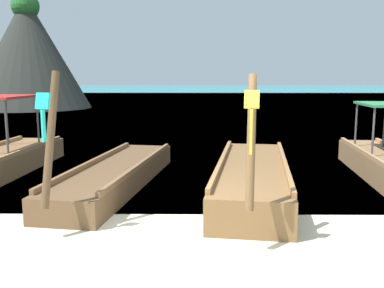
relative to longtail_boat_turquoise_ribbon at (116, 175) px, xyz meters
The scene contains 5 objects.
ground 3.63m from the longtail_boat_turquoise_ribbon, 62.25° to the right, with size 120.00×120.00×0.00m, color beige.
sea_water 58.05m from the longtail_boat_turquoise_ribbon, 88.33° to the left, with size 120.00×120.00×0.00m, color teal.
longtail_boat_turquoise_ribbon is the anchor object (origin of this frame).
longtail_boat_yellow_ribbon 3.01m from the longtail_boat_turquoise_ribbon, ahead, with size 2.16×6.06×2.46m.
karst_rock 26.94m from the longtail_boat_turquoise_ribbon, 115.30° to the left, with size 9.32×9.30×8.79m.
Camera 1 is at (0.11, -6.03, 2.41)m, focal length 39.83 mm.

